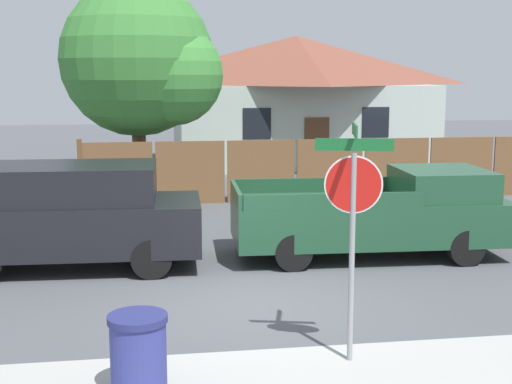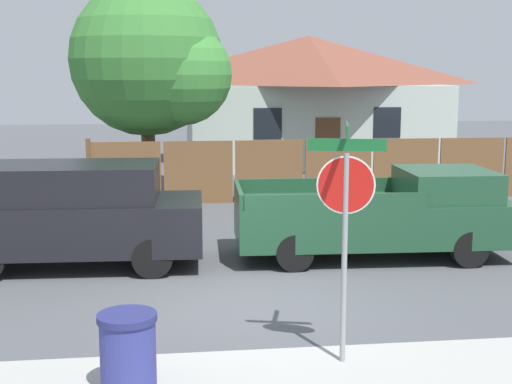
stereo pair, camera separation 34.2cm
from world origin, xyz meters
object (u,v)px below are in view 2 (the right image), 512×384
Objects in this scene: red_suv at (74,212)px; orange_pickup at (383,215)px; trash_bin at (128,353)px; stop_sign at (346,203)px; house at (308,97)px; oak_tree at (154,63)px.

red_suv is 0.88× the size of orange_pickup.
orange_pickup is at bearing 50.10° from trash_bin.
stop_sign reaches higher than orange_pickup.
trash_bin is at bearing -153.87° from stop_sign.
house is 21.90m from trash_bin.
orange_pickup is (-1.52, -15.36, -1.76)m from house.
orange_pickup is at bearing 2.29° from red_suv.
stop_sign is at bearing -109.72° from orange_pickup.
house is 9.92m from oak_tree.
house is 1.69× the size of oak_tree.
red_suv is at bearing -115.82° from house.
stop_sign is at bearing -78.71° from oak_tree.
oak_tree is at bearing -127.80° from house.
trash_bin is (-6.15, -20.90, -2.13)m from house.
orange_pickup reaches higher than trash_bin.
stop_sign reaches higher than red_suv.
oak_tree is 6.55× the size of trash_bin.
red_suv is 5.73m from trash_bin.
red_suv is 5.91m from orange_pickup.
trash_bin is at bearing -90.54° from oak_tree.
oak_tree reaches higher than house.
orange_pickup is at bearing 81.24° from stop_sign.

